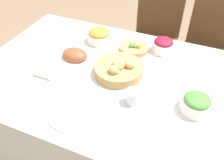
% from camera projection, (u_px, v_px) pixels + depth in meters
% --- Properties ---
extents(ground_plane, '(12.00, 12.00, 0.00)m').
position_uv_depth(ground_plane, '(116.00, 144.00, 1.93)').
color(ground_plane, '#7F664C').
extents(dining_table, '(1.79, 1.12, 0.72)m').
position_uv_depth(dining_table, '(117.00, 115.00, 1.70)').
color(dining_table, silver).
rests_on(dining_table, ground).
extents(chair_far_right, '(0.44, 0.44, 0.97)m').
position_uv_depth(chair_far_right, '(208.00, 46.00, 2.09)').
color(chair_far_right, brown).
rests_on(chair_far_right, ground).
extents(chair_far_center, '(0.45, 0.45, 0.97)m').
position_uv_depth(chair_far_center, '(155.00, 35.00, 2.23)').
color(chair_far_center, brown).
rests_on(chair_far_center, ground).
extents(bread_basket, '(0.30, 0.30, 0.10)m').
position_uv_depth(bread_basket, '(119.00, 69.00, 1.46)').
color(bread_basket, '#AD8451').
rests_on(bread_basket, dining_table).
extents(egg_basket, '(0.20, 0.20, 0.08)m').
position_uv_depth(egg_basket, '(135.00, 47.00, 1.66)').
color(egg_basket, '#AD8451').
rests_on(egg_basket, dining_table).
extents(ham_platter, '(0.27, 0.19, 0.08)m').
position_uv_depth(ham_platter, '(75.00, 56.00, 1.58)').
color(ham_platter, silver).
rests_on(ham_platter, dining_table).
extents(beet_salad_bowl, '(0.15, 0.15, 0.10)m').
position_uv_depth(beet_salad_bowl, '(163.00, 45.00, 1.64)').
color(beet_salad_bowl, silver).
rests_on(beet_salad_bowl, dining_table).
extents(carrot_bowl, '(0.18, 0.18, 0.10)m').
position_uv_depth(carrot_bowl, '(99.00, 36.00, 1.74)').
color(carrot_bowl, silver).
rests_on(carrot_bowl, dining_table).
extents(green_salad_bowl, '(0.16, 0.16, 0.10)m').
position_uv_depth(green_salad_bowl, '(196.00, 104.00, 1.22)').
color(green_salad_bowl, silver).
rests_on(green_salad_bowl, dining_table).
extents(dinner_plate, '(0.26, 0.26, 0.01)m').
position_uv_depth(dinner_plate, '(72.00, 112.00, 1.24)').
color(dinner_plate, silver).
rests_on(dinner_plate, dining_table).
extents(fork, '(0.02, 0.20, 0.00)m').
position_uv_depth(fork, '(47.00, 104.00, 1.29)').
color(fork, silver).
rests_on(fork, dining_table).
extents(knife, '(0.02, 0.20, 0.00)m').
position_uv_depth(knife, '(99.00, 121.00, 1.19)').
color(knife, silver).
rests_on(knife, dining_table).
extents(spoon, '(0.02, 0.20, 0.00)m').
position_uv_depth(spoon, '(105.00, 123.00, 1.19)').
color(spoon, silver).
rests_on(spoon, dining_table).
extents(drinking_cup, '(0.08, 0.08, 0.08)m').
position_uv_depth(drinking_cup, '(132.00, 97.00, 1.27)').
color(drinking_cup, silver).
rests_on(drinking_cup, dining_table).
extents(butter_dish, '(0.12, 0.08, 0.03)m').
position_uv_depth(butter_dish, '(45.00, 73.00, 1.46)').
color(butter_dish, silver).
rests_on(butter_dish, dining_table).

